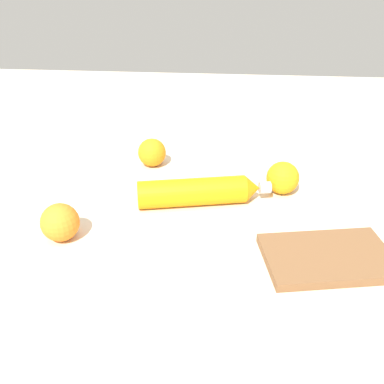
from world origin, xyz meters
TOP-DOWN VIEW (x-y plane):
  - ground_plane at (0.00, 0.00)m, footprint 2.40×2.40m
  - water_bottle at (-0.02, 0.02)m, footprint 0.31×0.12m
  - orange_0 at (0.25, 0.18)m, footprint 0.08×0.08m
  - orange_1 at (0.13, -0.17)m, footprint 0.08×0.08m
  - orange_2 at (-0.21, -0.05)m, footprint 0.08×0.08m
  - cutting_board at (-0.28, 0.21)m, footprint 0.27×0.20m

SIDE VIEW (x-z plane):
  - ground_plane at x=0.00m, z-range 0.00..0.00m
  - cutting_board at x=-0.28m, z-range 0.00..0.02m
  - water_bottle at x=-0.02m, z-range 0.00..0.06m
  - orange_1 at x=0.13m, z-range 0.00..0.08m
  - orange_0 at x=0.25m, z-range 0.00..0.08m
  - orange_2 at x=-0.21m, z-range 0.00..0.08m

